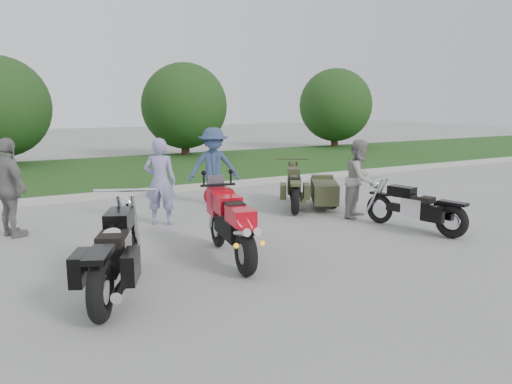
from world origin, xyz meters
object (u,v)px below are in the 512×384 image
cruiser_left (115,256)px  person_stripe (160,181)px  person_denim (214,167)px  person_back (10,188)px  sportbike_red (231,223)px  cruiser_right (418,209)px  person_grey (360,179)px  cruiser_sidecar (312,190)px

cruiser_left → person_stripe: size_ratio=1.40×
person_denim → person_back: (-4.32, -0.78, -0.01)m
sportbike_red → cruiser_right: size_ratio=1.03×
cruiser_right → person_back: bearing=140.5°
sportbike_red → cruiser_right: (3.85, -0.11, -0.19)m
person_stripe → person_back: 2.67m
cruiser_left → person_stripe: bearing=86.8°
person_stripe → person_grey: size_ratio=1.05×
cruiser_sidecar → person_denim: bearing=173.3°
cruiser_sidecar → person_back: 6.17m
cruiser_right → person_stripe: person_stripe is taller
person_back → person_stripe: bearing=-123.7°
cruiser_sidecar → person_denim: 2.34m
sportbike_red → person_denim: 4.22m
cruiser_left → cruiser_right: size_ratio=1.16×
person_grey → person_denim: (-2.16, 2.61, 0.09)m
cruiser_right → person_back: size_ratio=1.16×
person_stripe → person_denim: bearing=-115.3°
cruiser_left → cruiser_sidecar: size_ratio=1.14×
cruiser_left → person_denim: (3.36, 4.43, 0.40)m
cruiser_right → cruiser_sidecar: bearing=88.5°
cruiser_right → person_back: 7.45m
cruiser_right → person_grey: (-0.20, 1.44, 0.40)m
sportbike_red → person_grey: bearing=29.7°
sportbike_red → cruiser_sidecar: sportbike_red is taller
sportbike_red → cruiser_sidecar: (3.29, 2.54, -0.19)m
cruiser_sidecar → person_stripe: person_stripe is taller
cruiser_left → person_denim: person_denim is taller
sportbike_red → person_grey: (3.65, 1.33, 0.22)m
sportbike_red → cruiser_right: 3.85m
person_denim → cruiser_right: bearing=-42.1°
person_stripe → person_denim: 2.05m
sportbike_red → cruiser_left: (-1.87, -0.49, -0.10)m
cruiser_right → person_denim: (-2.36, 4.05, 0.49)m
cruiser_sidecar → sportbike_red: bearing=-111.2°
cruiser_left → cruiser_sidecar: (5.16, 3.03, -0.09)m
cruiser_right → person_grey: person_grey is taller
cruiser_left → person_grey: (5.52, 1.82, 0.31)m
cruiser_right → cruiser_sidecar: (-0.56, 2.64, -0.01)m
cruiser_left → person_denim: bearing=77.0°
cruiser_left → person_grey: size_ratio=1.47×
cruiser_right → person_back: (-6.68, 3.27, 0.48)m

